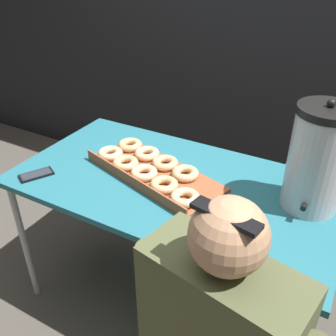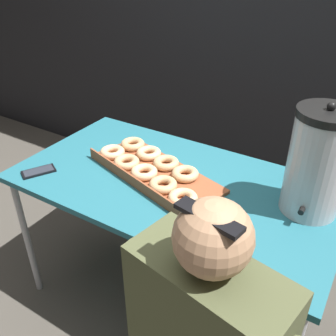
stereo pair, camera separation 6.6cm
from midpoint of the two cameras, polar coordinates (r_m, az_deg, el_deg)
ground_plane at (r=2.19m, az=1.66°, el=-19.04°), size 12.00×12.00×0.00m
back_wall at (r=2.51m, az=16.65°, el=20.63°), size 6.00×0.11×2.53m
folding_table at (r=1.70m, az=2.03°, el=-3.41°), size 1.44×0.78×0.77m
donut_box at (r=1.71m, az=-1.41°, el=-0.12°), size 0.71×0.45×0.05m
coffee_urn at (r=1.51m, az=23.03°, el=0.69°), size 0.23×0.26×0.45m
cell_phone at (r=1.82m, az=-18.13°, el=-0.50°), size 0.13×0.16×0.01m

